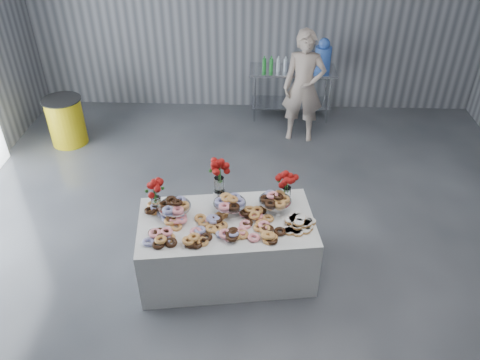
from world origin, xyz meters
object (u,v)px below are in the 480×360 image
object	(u,v)px
prep_table	(292,84)
trash_barrel	(66,121)
water_jug	(323,56)
person	(304,87)
display_table	(227,246)

from	to	relation	value
prep_table	trash_barrel	xyz separation A→B (m)	(-3.72, -1.12, -0.22)
water_jug	person	world-z (taller)	person
prep_table	water_jug	xyz separation A→B (m)	(0.50, -0.00, 0.53)
person	trash_barrel	distance (m)	3.91
water_jug	prep_table	bearing A→B (deg)	180.00
water_jug	person	distance (m)	0.90
display_table	trash_barrel	xyz separation A→B (m)	(-2.82, 2.81, 0.02)
person	water_jug	bearing A→B (deg)	71.47
person	trash_barrel	xyz separation A→B (m)	(-3.86, -0.33, -0.52)
trash_barrel	water_jug	bearing A→B (deg)	14.90
prep_table	person	world-z (taller)	person
display_table	trash_barrel	size ratio (longest dim) A/B	2.40
water_jug	trash_barrel	size ratio (longest dim) A/B	0.70
display_table	prep_table	bearing A→B (deg)	77.04
prep_table	person	distance (m)	0.86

